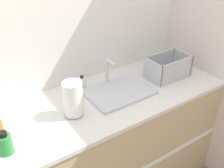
# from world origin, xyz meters

# --- Properties ---
(wall_back) EXTENTS (4.28, 0.06, 2.60)m
(wall_back) POSITION_xyz_m (0.00, 0.71, 1.30)
(wall_back) COLOR silver
(wall_back) RESTS_ON ground_plane
(wall_right) EXTENTS (0.06, 2.68, 2.60)m
(wall_right) POSITION_xyz_m (0.97, 0.34, 1.30)
(wall_right) COLOR silver
(wall_right) RESTS_ON ground_plane
(counter_cabinet) EXTENTS (1.90, 0.70, 0.94)m
(counter_cabinet) POSITION_xyz_m (0.00, 0.34, 0.47)
(counter_cabinet) COLOR tan
(counter_cabinet) RESTS_ON ground_plane
(sink) EXTENTS (0.47, 0.35, 0.22)m
(sink) POSITION_xyz_m (0.14, 0.34, 0.96)
(sink) COLOR silver
(sink) RESTS_ON counter_cabinet
(paper_towel_roll) EXTENTS (0.13, 0.13, 0.24)m
(paper_towel_roll) POSITION_xyz_m (-0.25, 0.29, 1.06)
(paper_towel_roll) COLOR #4C4C51
(paper_towel_roll) RESTS_ON counter_cabinet
(dish_rack) EXTENTS (0.34, 0.21, 0.18)m
(dish_rack) POSITION_xyz_m (0.61, 0.32, 1.01)
(dish_rack) COLOR #B7BABF
(dish_rack) RESTS_ON counter_cabinet
(bottle_green) EXTENTS (0.08, 0.08, 0.14)m
(bottle_green) POSITION_xyz_m (-0.71, 0.19, 1.00)
(bottle_green) COLOR #2D8C3D
(bottle_green) RESTS_ON counter_cabinet
(soap_dispenser) EXTENTS (0.06, 0.06, 0.10)m
(soap_dispenser) POSITION_xyz_m (-0.05, 0.55, 0.99)
(soap_dispenser) COLOR silver
(soap_dispenser) RESTS_ON counter_cabinet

